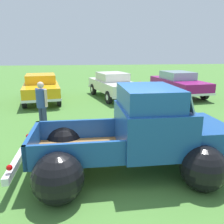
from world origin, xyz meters
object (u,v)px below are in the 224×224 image
object	(u,v)px
show_car_1	(113,84)
spectator_1	(139,105)
show_car_2	(178,83)
spectator_0	(42,103)
lane_cone_0	(101,128)
show_car_0	(41,87)
vintage_pickup_truck	(140,138)

from	to	relation	value
show_car_1	spectator_1	xyz separation A→B (m)	(-0.01, -6.29, 0.23)
show_car_2	spectator_0	size ratio (longest dim) A/B	2.82
lane_cone_0	show_car_2	bearing A→B (deg)	51.21
show_car_2	lane_cone_0	size ratio (longest dim) A/B	7.51
show_car_1	show_car_2	world-z (taller)	same
lane_cone_0	spectator_0	bearing A→B (deg)	154.53
show_car_1	spectator_1	distance (m)	6.29
show_car_2	spectator_0	bearing A→B (deg)	-58.12
show_car_0	spectator_0	distance (m)	4.99
vintage_pickup_truck	spectator_1	world-z (taller)	vintage_pickup_truck
lane_cone_0	show_car_1	bearing A→B (deg)	79.17
show_car_1	vintage_pickup_truck	bearing A→B (deg)	-17.80
spectator_0	spectator_1	distance (m)	3.24
show_car_0	show_car_1	bearing A→B (deg)	87.29
lane_cone_0	show_car_0	bearing A→B (deg)	115.30
spectator_0	show_car_0	bearing A→B (deg)	-129.05
spectator_1	show_car_2	bearing A→B (deg)	-150.49
show_car_1	show_car_2	size ratio (longest dim) A/B	0.96
show_car_0	show_car_1	size ratio (longest dim) A/B	1.00
show_car_1	spectator_0	xyz separation A→B (m)	(-3.12, -5.37, 0.17)
vintage_pickup_truck	show_car_2	size ratio (longest dim) A/B	0.98
show_car_0	spectator_1	size ratio (longest dim) A/B	2.59
show_car_2	vintage_pickup_truck	bearing A→B (deg)	-33.78
vintage_pickup_truck	show_car_2	distance (m)	9.70
show_car_0	show_car_2	world-z (taller)	same
show_car_0	lane_cone_0	bearing A→B (deg)	16.09
show_car_2	spectator_1	world-z (taller)	spectator_1
show_car_1	show_car_2	distance (m)	4.00
show_car_0	show_car_1	xyz separation A→B (m)	(3.95, 0.45, -0.00)
show_car_0	lane_cone_0	size ratio (longest dim) A/B	7.22
spectator_1	spectator_0	bearing A→B (deg)	-45.36
spectator_1	lane_cone_0	bearing A→B (deg)	-29.43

